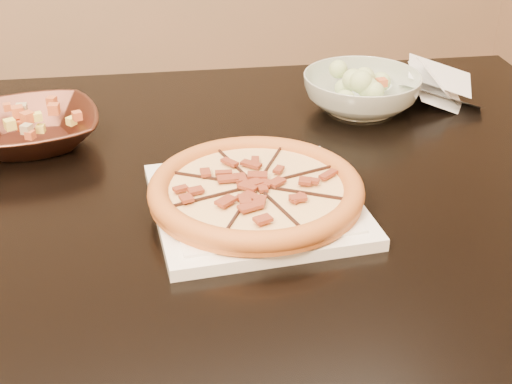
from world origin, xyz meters
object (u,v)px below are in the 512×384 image
pizza (256,190)px  plate (256,204)px  dining_table (175,229)px  bronze_bowl (32,130)px  salad_bowl (361,92)px

pizza → plate: bearing=-148.3°
dining_table → plate: (0.10, -0.12, 0.10)m
dining_table → bronze_bowl: bearing=136.8°
dining_table → salad_bowl: salad_bowl is taller
bronze_bowl → salad_bowl: size_ratio=1.02×
dining_table → salad_bowl: 0.45m
dining_table → salad_bowl: bearing=24.2°
dining_table → pizza: bearing=-50.9°
dining_table → bronze_bowl: 0.30m
dining_table → pizza: pizza is taller
salad_bowl → bronze_bowl: bearing=178.7°
plate → bronze_bowl: bearing=134.0°
plate → salad_bowl: 0.42m
dining_table → plate: bearing=-50.9°
dining_table → plate: plate is taller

